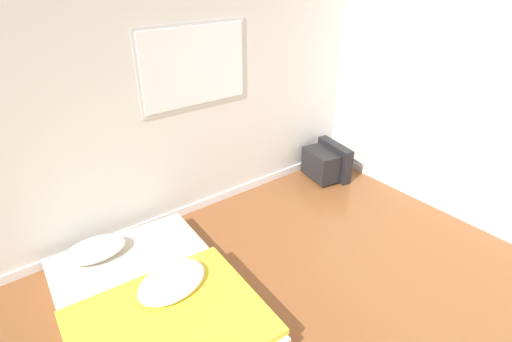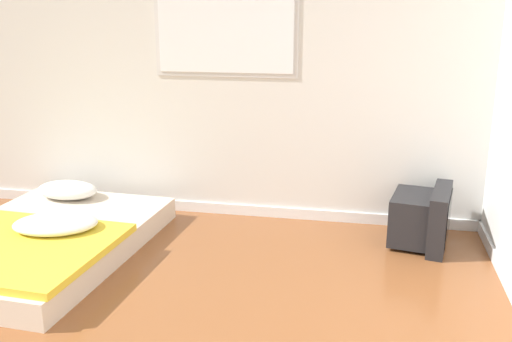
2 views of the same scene
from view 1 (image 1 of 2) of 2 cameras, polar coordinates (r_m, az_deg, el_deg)
name	(u,v)px [view 1 (image 1 of 2)]	position (r m, az deg, el deg)	size (l,w,h in m)	color
wall_back	(159,103)	(3.90, -13.73, 9.42)	(7.33, 0.08, 2.60)	silver
mattress_bed	(153,301)	(3.38, -14.54, -17.59)	(1.41, 1.94, 0.32)	beige
crt_tv	(326,162)	(5.12, 10.02, 1.22)	(0.49, 0.59, 0.44)	black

